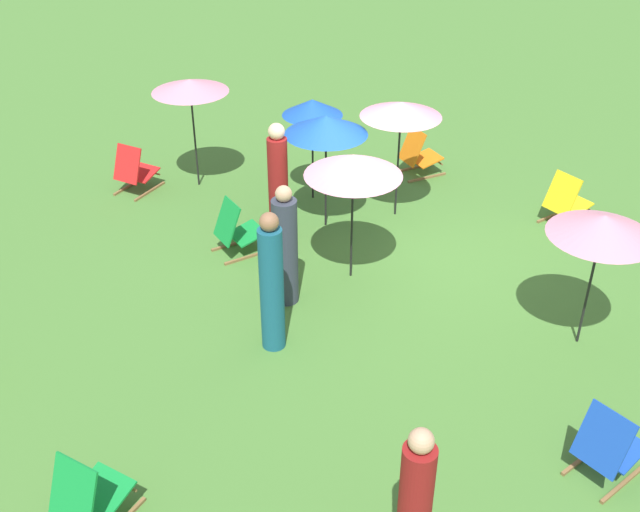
{
  "coord_description": "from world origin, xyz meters",
  "views": [
    {
      "loc": [
        -6.11,
        7.07,
        5.77
      ],
      "look_at": [
        0.0,
        1.2,
        0.5
      ],
      "focal_mm": 42.6,
      "sensor_mm": 36.0,
      "label": 1
    }
  ],
  "objects_px": {
    "umbrella_0": "(603,226)",
    "umbrella_3": "(190,86)",
    "deckchair_6": "(419,155)",
    "umbrella_1": "(326,125)",
    "person_1": "(278,184)",
    "person_3": "(285,249)",
    "deckchair_0": "(237,230)",
    "umbrella_4": "(312,108)",
    "deckchair_7": "(135,171)",
    "umbrella_2": "(401,110)",
    "person_0": "(272,285)",
    "person_2": "(415,510)",
    "deckchair_1": "(88,495)",
    "deckchair_2": "(608,446)",
    "deckchair_8": "(567,202)",
    "umbrella_5": "(353,165)"
  },
  "relations": [
    {
      "from": "umbrella_0",
      "to": "umbrella_5",
      "type": "xyz_separation_m",
      "value": [
        2.93,
        0.95,
        0.05
      ]
    },
    {
      "from": "umbrella_2",
      "to": "person_3",
      "type": "distance_m",
      "value": 3.02
    },
    {
      "from": "umbrella_3",
      "to": "person_0",
      "type": "distance_m",
      "value": 4.68
    },
    {
      "from": "deckchair_7",
      "to": "person_1",
      "type": "bearing_deg",
      "value": 176.97
    },
    {
      "from": "person_1",
      "to": "deckchair_1",
      "type": "bearing_deg",
      "value": 152.02
    },
    {
      "from": "umbrella_4",
      "to": "deckchair_6",
      "type": "bearing_deg",
      "value": -108.17
    },
    {
      "from": "person_2",
      "to": "deckchair_2",
      "type": "bearing_deg",
      "value": -21.88
    },
    {
      "from": "umbrella_2",
      "to": "umbrella_5",
      "type": "distance_m",
      "value": 1.93
    },
    {
      "from": "umbrella_0",
      "to": "umbrella_4",
      "type": "xyz_separation_m",
      "value": [
        5.0,
        -0.28,
        -0.06
      ]
    },
    {
      "from": "umbrella_1",
      "to": "umbrella_2",
      "type": "height_order",
      "value": "umbrella_2"
    },
    {
      "from": "deckchair_8",
      "to": "umbrella_0",
      "type": "relative_size",
      "value": 0.48
    },
    {
      "from": "deckchair_2",
      "to": "person_1",
      "type": "xyz_separation_m",
      "value": [
        5.68,
        -0.77,
        0.5
      ]
    },
    {
      "from": "deckchair_1",
      "to": "umbrella_1",
      "type": "relative_size",
      "value": 0.48
    },
    {
      "from": "deckchair_6",
      "to": "person_2",
      "type": "relative_size",
      "value": 0.52
    },
    {
      "from": "umbrella_1",
      "to": "person_1",
      "type": "distance_m",
      "value": 1.09
    },
    {
      "from": "deckchair_2",
      "to": "person_3",
      "type": "xyz_separation_m",
      "value": [
        4.37,
        0.26,
        0.41
      ]
    },
    {
      "from": "umbrella_1",
      "to": "person_3",
      "type": "relative_size",
      "value": 1.07
    },
    {
      "from": "deckchair_0",
      "to": "deckchair_2",
      "type": "xyz_separation_m",
      "value": [
        -5.75,
        0.03,
        0.0
      ]
    },
    {
      "from": "person_2",
      "to": "umbrella_4",
      "type": "bearing_deg",
      "value": 46.54
    },
    {
      "from": "person_2",
      "to": "umbrella_5",
      "type": "bearing_deg",
      "value": 43.54
    },
    {
      "from": "deckchair_1",
      "to": "person_3",
      "type": "xyz_separation_m",
      "value": [
        1.44,
        -3.65,
        0.41
      ]
    },
    {
      "from": "deckchair_0",
      "to": "umbrella_0",
      "type": "xyz_separation_m",
      "value": [
        -4.49,
        -1.68,
        1.25
      ]
    },
    {
      "from": "deckchair_1",
      "to": "deckchair_8",
      "type": "xyz_separation_m",
      "value": [
        0.02,
        -8.11,
        0.0
      ]
    },
    {
      "from": "umbrella_3",
      "to": "person_2",
      "type": "bearing_deg",
      "value": 156.84
    },
    {
      "from": "deckchair_1",
      "to": "deckchair_6",
      "type": "xyz_separation_m",
      "value": [
        2.7,
        -7.82,
        0.0
      ]
    },
    {
      "from": "umbrella_0",
      "to": "deckchair_1",
      "type": "bearing_deg",
      "value": 73.43
    },
    {
      "from": "umbrella_5",
      "to": "person_1",
      "type": "bearing_deg",
      "value": -0.19
    },
    {
      "from": "deckchair_8",
      "to": "person_1",
      "type": "distance_m",
      "value": 4.42
    },
    {
      "from": "umbrella_3",
      "to": "deckchair_0",
      "type": "bearing_deg",
      "value": 157.75
    },
    {
      "from": "deckchair_7",
      "to": "umbrella_3",
      "type": "height_order",
      "value": "umbrella_3"
    },
    {
      "from": "deckchair_2",
      "to": "person_1",
      "type": "bearing_deg",
      "value": -2.52
    },
    {
      "from": "umbrella_3",
      "to": "deckchair_2",
      "type": "bearing_deg",
      "value": 173.33
    },
    {
      "from": "deckchair_0",
      "to": "deckchair_6",
      "type": "xyz_separation_m",
      "value": [
        -0.13,
        -3.88,
        0.0
      ]
    },
    {
      "from": "umbrella_4",
      "to": "umbrella_1",
      "type": "bearing_deg",
      "value": 148.67
    },
    {
      "from": "umbrella_0",
      "to": "umbrella_3",
      "type": "distance_m",
      "value": 6.73
    },
    {
      "from": "umbrella_4",
      "to": "person_1",
      "type": "relative_size",
      "value": 0.94
    },
    {
      "from": "umbrella_1",
      "to": "person_0",
      "type": "bearing_deg",
      "value": 123.86
    },
    {
      "from": "person_2",
      "to": "umbrella_1",
      "type": "bearing_deg",
      "value": 45.72
    },
    {
      "from": "person_1",
      "to": "person_3",
      "type": "distance_m",
      "value": 1.67
    },
    {
      "from": "deckchair_6",
      "to": "umbrella_1",
      "type": "bearing_deg",
      "value": 112.08
    },
    {
      "from": "person_1",
      "to": "person_0",
      "type": "bearing_deg",
      "value": 168.75
    },
    {
      "from": "deckchair_6",
      "to": "umbrella_3",
      "type": "bearing_deg",
      "value": 70.17
    },
    {
      "from": "umbrella_4",
      "to": "person_3",
      "type": "bearing_deg",
      "value": 129.82
    },
    {
      "from": "deckchair_1",
      "to": "umbrella_2",
      "type": "bearing_deg",
      "value": -88.85
    },
    {
      "from": "person_0",
      "to": "person_2",
      "type": "height_order",
      "value": "person_0"
    },
    {
      "from": "deckchair_0",
      "to": "umbrella_0",
      "type": "relative_size",
      "value": 0.48
    },
    {
      "from": "deckchair_1",
      "to": "deckchair_8",
      "type": "distance_m",
      "value": 8.11
    },
    {
      "from": "deckchair_1",
      "to": "umbrella_3",
      "type": "xyz_separation_m",
      "value": [
        5.01,
        -4.83,
        1.36
      ]
    },
    {
      "from": "umbrella_2",
      "to": "person_1",
      "type": "distance_m",
      "value": 2.11
    },
    {
      "from": "deckchair_1",
      "to": "deckchair_6",
      "type": "relative_size",
      "value": 0.99
    }
  ]
}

